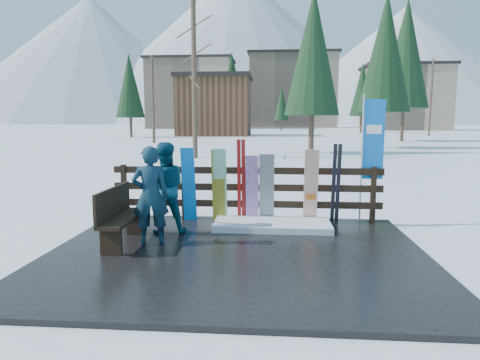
# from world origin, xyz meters

# --- Properties ---
(ground) EXTENTS (700.00, 700.00, 0.00)m
(ground) POSITION_xyz_m (0.00, 0.00, 0.00)
(ground) COLOR white
(ground) RESTS_ON ground
(deck) EXTENTS (6.00, 5.00, 0.08)m
(deck) POSITION_xyz_m (0.00, 0.00, 0.04)
(deck) COLOR black
(deck) RESTS_ON ground
(fence) EXTENTS (5.60, 0.10, 1.15)m
(fence) POSITION_xyz_m (0.00, 2.20, 0.74)
(fence) COLOR black
(fence) RESTS_ON deck
(snow_patch) EXTENTS (2.26, 1.00, 0.12)m
(snow_patch) POSITION_xyz_m (0.55, 1.60, 0.14)
(snow_patch) COLOR white
(snow_patch) RESTS_ON deck
(bench) EXTENTS (0.41, 1.50, 0.97)m
(bench) POSITION_xyz_m (-2.00, 0.28, 0.60)
(bench) COLOR black
(bench) RESTS_ON deck
(snowboard_0) EXTENTS (0.27, 0.32, 1.54)m
(snowboard_0) POSITION_xyz_m (-1.16, 1.98, 0.85)
(snowboard_0) COLOR #0E83F5
(snowboard_0) RESTS_ON deck
(snowboard_1) EXTENTS (0.26, 0.27, 1.52)m
(snowboard_1) POSITION_xyz_m (-0.51, 1.98, 0.84)
(snowboard_1) COLOR white
(snowboard_1) RESTS_ON deck
(snowboard_2) EXTENTS (0.27, 0.25, 1.51)m
(snowboard_2) POSITION_xyz_m (-0.54, 1.98, 0.83)
(snowboard_2) COLOR yellow
(snowboard_2) RESTS_ON deck
(snowboard_3) EXTENTS (0.26, 0.27, 1.39)m
(snowboard_3) POSITION_xyz_m (0.14, 1.98, 0.78)
(snowboard_3) COLOR silver
(snowboard_3) RESTS_ON deck
(snowboard_4) EXTENTS (0.30, 0.35, 1.43)m
(snowboard_4) POSITION_xyz_m (0.44, 1.98, 0.79)
(snowboard_4) COLOR black
(snowboard_4) RESTS_ON deck
(snowboard_5) EXTENTS (0.28, 0.33, 1.52)m
(snowboard_5) POSITION_xyz_m (1.32, 1.98, 0.84)
(snowboard_5) COLOR white
(snowboard_5) RESTS_ON deck
(ski_pair_a) EXTENTS (0.16, 0.20, 1.71)m
(ski_pair_a) POSITION_xyz_m (-0.08, 2.05, 0.93)
(ski_pair_a) COLOR maroon
(ski_pair_a) RESTS_ON deck
(ski_pair_b) EXTENTS (0.17, 0.26, 1.63)m
(ski_pair_b) POSITION_xyz_m (1.82, 2.05, 0.89)
(ski_pair_b) COLOR black
(ski_pair_b) RESTS_ON deck
(rental_flag) EXTENTS (0.45, 0.04, 2.60)m
(rental_flag) POSITION_xyz_m (2.52, 2.25, 1.69)
(rental_flag) COLOR silver
(rental_flag) RESTS_ON deck
(person_front) EXTENTS (0.69, 0.54, 1.67)m
(person_front) POSITION_xyz_m (-1.48, 0.34, 0.91)
(person_front) COLOR #17424E
(person_front) RESTS_ON deck
(person_back) EXTENTS (0.95, 0.82, 1.69)m
(person_back) POSITION_xyz_m (-1.44, 1.08, 0.92)
(person_back) COLOR navy
(person_back) RESTS_ON deck
(resort_buildings) EXTENTS (73.00, 87.60, 22.60)m
(resort_buildings) POSITION_xyz_m (1.03, 115.41, 9.81)
(resort_buildings) COLOR tan
(resort_buildings) RESTS_ON ground
(trees) EXTENTS (41.97, 68.71, 13.83)m
(trees) POSITION_xyz_m (5.04, 48.81, 5.85)
(trees) COLOR #382B1E
(trees) RESTS_ON ground
(mountains) EXTENTS (520.00, 260.00, 120.00)m
(mountains) POSITION_xyz_m (-10.50, 328.41, 50.20)
(mountains) COLOR white
(mountains) RESTS_ON ground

